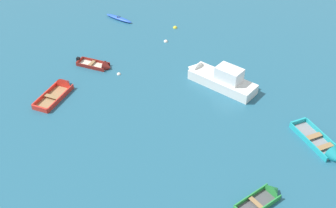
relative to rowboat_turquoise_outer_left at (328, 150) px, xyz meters
name	(u,v)px	position (x,y,z in m)	size (l,w,h in m)	color
rowboat_turquoise_outer_left	(328,150)	(0.00, 0.00, 0.00)	(3.59, 4.21, 1.28)	gray
rowboat_green_far_back	(267,196)	(-3.68, -4.60, -0.02)	(2.78, 3.00, 0.99)	#4C4C51
rowboat_maroon_near_right	(101,66)	(-17.79, 6.32, -0.03)	(3.31, 1.50, 0.99)	beige
kayak_blue_outer_right	(119,18)	(-19.18, 15.27, -0.03)	(3.25, 1.77, 0.31)	blue
rowboat_red_midfield_left	(62,88)	(-19.64, 2.55, 0.00)	(1.97, 4.07, 1.30)	#99754C
motor_launch_white_far_left	(218,78)	(-7.90, 6.07, 0.43)	(6.18, 4.17, 2.17)	white
mooring_buoy_between_boats_right	(175,28)	(-13.20, 14.76, -0.18)	(0.41, 0.41, 0.41)	yellow
mooring_buoy_near_foreground	(119,74)	(-16.00, 5.66, -0.18)	(0.33, 0.33, 0.33)	silver
mooring_buoy_midfield	(166,42)	(-13.46, 11.86, -0.18)	(0.38, 0.38, 0.38)	silver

